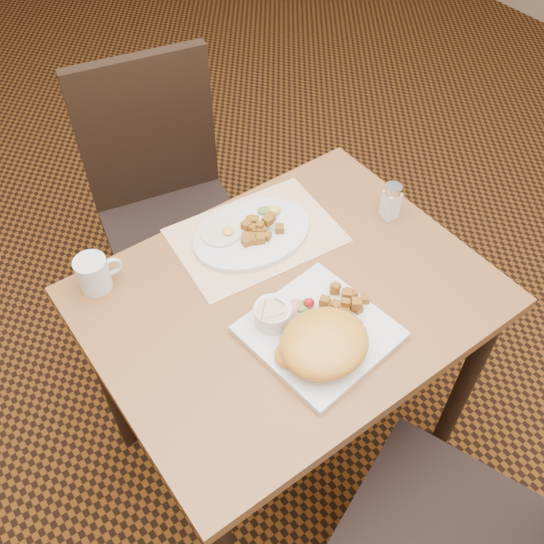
% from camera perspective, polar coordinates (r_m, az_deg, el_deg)
% --- Properties ---
extents(ground, '(8.00, 8.00, 0.00)m').
position_cam_1_polar(ground, '(2.04, 1.15, -15.44)').
color(ground, black).
rests_on(ground, ground).
extents(table, '(0.90, 0.70, 0.75)m').
position_cam_1_polar(table, '(1.49, 1.53, -4.71)').
color(table, '#935A2D').
rests_on(table, ground).
extents(chair_far, '(0.50, 0.51, 0.97)m').
position_cam_1_polar(chair_far, '(1.97, -9.96, 6.87)').
color(chair_far, black).
rests_on(chair_far, ground).
extents(placemat, '(0.43, 0.32, 0.00)m').
position_cam_1_polar(placemat, '(1.52, -1.53, 3.45)').
color(placemat, white).
rests_on(placemat, table).
extents(plate_square, '(0.31, 0.31, 0.02)m').
position_cam_1_polar(plate_square, '(1.33, 4.45, -5.66)').
color(plate_square, silver).
rests_on(plate_square, table).
extents(plate_oval, '(0.32, 0.25, 0.02)m').
position_cam_1_polar(plate_oval, '(1.51, -1.89, 3.57)').
color(plate_oval, silver).
rests_on(plate_oval, placemat).
extents(hollandaise_mound, '(0.20, 0.17, 0.07)m').
position_cam_1_polar(hollandaise_mound, '(1.26, 4.85, -6.75)').
color(hollandaise_mound, gold).
rests_on(hollandaise_mound, plate_square).
extents(ramekin, '(0.08, 0.08, 0.05)m').
position_cam_1_polar(ramekin, '(1.31, 0.06, -4.00)').
color(ramekin, silver).
rests_on(ramekin, plate_square).
extents(garnish_sq, '(0.09, 0.05, 0.03)m').
position_cam_1_polar(garnish_sq, '(1.35, 2.51, -3.26)').
color(garnish_sq, '#387223').
rests_on(garnish_sq, plate_square).
extents(fried_egg, '(0.10, 0.10, 0.02)m').
position_cam_1_polar(fried_egg, '(1.51, -4.77, 3.74)').
color(fried_egg, white).
rests_on(fried_egg, plate_oval).
extents(garnish_ov, '(0.06, 0.06, 0.02)m').
position_cam_1_polar(garnish_ov, '(1.55, -0.13, 5.85)').
color(garnish_ov, '#387223').
rests_on(garnish_ov, plate_oval).
extents(salt_shaker, '(0.05, 0.05, 0.10)m').
position_cam_1_polar(salt_shaker, '(1.57, 11.15, 6.60)').
color(salt_shaker, white).
rests_on(salt_shaker, table).
extents(coffee_mug, '(0.11, 0.07, 0.08)m').
position_cam_1_polar(coffee_mug, '(1.44, -16.40, -0.11)').
color(coffee_mug, silver).
rests_on(coffee_mug, table).
extents(home_fries_sq, '(0.13, 0.13, 0.04)m').
position_cam_1_polar(home_fries_sq, '(1.35, 6.60, -3.11)').
color(home_fries_sq, '#A1651A').
rests_on(home_fries_sq, plate_square).
extents(home_fries_ov, '(0.12, 0.10, 0.04)m').
position_cam_1_polar(home_fries_ov, '(1.50, -1.32, 4.01)').
color(home_fries_ov, '#A1651A').
rests_on(home_fries_ov, plate_oval).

